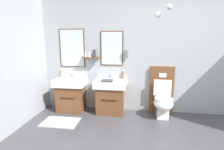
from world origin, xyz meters
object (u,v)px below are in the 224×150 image
Objects in this scene: toilet at (162,98)px; folded_hand_towel at (107,81)px; soap_dispenser at (124,75)px; vanity_sink_right at (110,95)px; toothbrush_cup at (62,75)px; vanity_sink_left at (71,94)px.

toilet reaches higher than folded_hand_towel.
vanity_sink_right is at bearing -146.74° from soap_dispenser.
folded_hand_towel is at bearing -15.52° from toothbrush_cup.
folded_hand_towel reaches higher than vanity_sink_right.
toothbrush_cup is 1.04× the size of soap_dispenser.
folded_hand_towel is (-1.11, -0.14, 0.36)m from toilet.
toothbrush_cup reaches higher than folded_hand_towel.
toothbrush_cup reaches higher than soap_dispenser.
toothbrush_cup is 1.12m from folded_hand_towel.
soap_dispenser is (1.13, 0.17, 0.42)m from vanity_sink_left.
folded_hand_towel is (-0.04, -0.14, 0.35)m from vanity_sink_right.
toilet reaches higher than soap_dispenser.
soap_dispenser is (-0.81, 0.17, 0.42)m from toilet.
folded_hand_towel reaches higher than vanity_sink_left.
folded_hand_towel is (0.83, -0.14, 0.35)m from vanity_sink_left.
soap_dispenser is at bearing 168.03° from toilet.
toilet is at bearing 0.01° from vanity_sink_right.
toothbrush_cup is at bearing 175.80° from toilet.
vanity_sink_left is at bearing -171.41° from soap_dispenser.
toilet is 0.93m from soap_dispenser.
toothbrush_cup reaches higher than vanity_sink_left.
soap_dispenser is at bearing 0.42° from toothbrush_cup.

